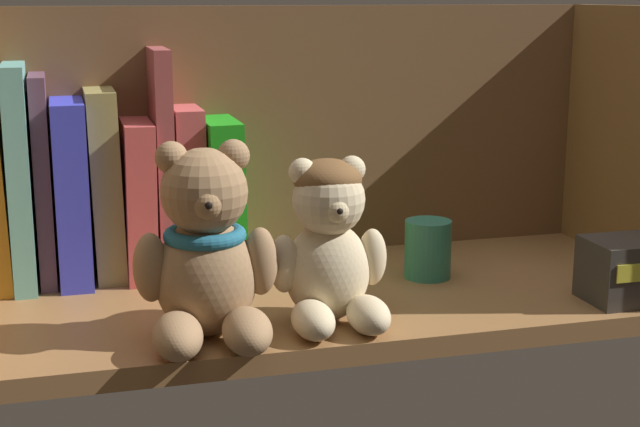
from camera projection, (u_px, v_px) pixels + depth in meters
shelf_board at (296, 303)px, 95.59cm from camera, size 76.53×30.32×2.00cm
shelf_back_panel at (261, 142)px, 107.21cm from camera, size 78.93×1.20×30.15cm
book_3 at (21, 173)px, 97.98cm from camera, size 2.20×14.81×22.66cm
book_4 at (43, 178)px, 98.68cm from camera, size 1.62×11.88×21.52cm
book_5 at (71, 188)px, 99.69cm from camera, size 3.36×14.42×18.94cm
book_6 at (104, 182)px, 100.48cm from camera, size 3.32×11.16×19.89cm
book_7 at (137, 196)px, 101.71cm from camera, size 3.27×13.62×16.60cm
book_8 at (161, 161)px, 101.58cm from camera, size 1.77×11.77×23.95cm
book_9 at (187, 188)px, 102.98cm from camera, size 3.02×10.03×17.71cm
book_10 at (219, 192)px, 104.05cm from camera, size 3.74×13.62×16.48cm
teddy_bear_larger at (206, 256)px, 81.57cm from camera, size 12.69×12.92×17.34cm
teddy_bear_smaller at (329, 246)px, 85.68cm from camera, size 11.00×11.09×15.23cm
pillar_candle at (428, 249)px, 100.34cm from camera, size 4.92×4.92×6.18cm
small_product_box at (634, 270)px, 92.88cm from camera, size 9.56×6.59×6.17cm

